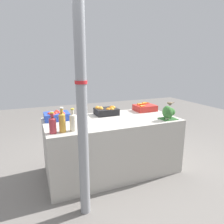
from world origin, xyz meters
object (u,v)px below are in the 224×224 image
Objects in this scene: juice_bottle_ruby at (53,124)px; sparrow_bird at (170,103)px; orange_crate at (107,111)px; apple_crate at (57,116)px; juice_bottle_cloudy at (73,121)px; juice_bottle_amber at (62,122)px; carrot_crate at (145,107)px; support_pole at (81,86)px; broccoli_pile at (168,112)px.

juice_bottle_ruby is 1.53m from sparrow_bird.
sparrow_bird reaches higher than orange_crate.
juice_bottle_ruby is (-0.11, -0.54, 0.04)m from apple_crate.
sparrow_bird is at bearing -1.09° from juice_bottle_cloudy.
orange_crate is 1.36× the size of juice_bottle_ruby.
juice_bottle_cloudy is (-0.61, -0.55, 0.05)m from orange_crate.
juice_bottle_amber reaches higher than juice_bottle_cloudy.
apple_crate is 0.72m from orange_crate.
juice_bottle_ruby is (-1.50, -0.55, 0.05)m from carrot_crate.
broccoli_pile is at bearing 16.27° from support_pole.
juice_bottle_amber is (-1.39, -0.55, 0.07)m from carrot_crate.
orange_crate is at bearing -179.53° from carrot_crate.
juice_bottle_ruby is 1.77× the size of sparrow_bird.
juice_bottle_ruby reaches higher than apple_crate.
support_pole is at bearing -143.36° from carrot_crate.
support_pole is 1.42m from broccoli_pile.
juice_bottle_amber reaches higher than broccoli_pile.
apple_crate is 1.25× the size of juice_bottle_cloudy.
broccoli_pile is 1.30m from juice_bottle_cloudy.
sparrow_bird reaches higher than juice_bottle_ruby.
sparrow_bird is (1.42, -0.02, 0.11)m from juice_bottle_amber.
apple_crate is 1.36× the size of juice_bottle_ruby.
carrot_crate is 1.36× the size of juice_bottle_ruby.
carrot_crate is 2.40× the size of sparrow_bird.
juice_bottle_ruby is at bearing -11.28° from sparrow_bird.
sparrow_bird is (0.00, -0.02, 0.13)m from broccoli_pile.
support_pole reaches higher than juice_bottle_amber.
orange_crate is 1.00m from juice_bottle_ruby.
sparrow_bird is (0.69, -0.57, 0.17)m from orange_crate.
juice_bottle_ruby is at bearing 180.00° from juice_bottle_cloudy.
orange_crate is (0.60, 0.93, -0.49)m from support_pole.
sparrow_bird is at bearing -0.93° from juice_bottle_ruby.
juice_bottle_cloudy reaches higher than apple_crate.
juice_bottle_cloudy reaches higher than broccoli_pile.
broccoli_pile is (0.03, -0.56, 0.04)m from carrot_crate.
juice_bottle_amber is at bearing 179.63° from broccoli_pile.
juice_bottle_amber is at bearing -90.85° from apple_crate.
broccoli_pile is 0.13m from sparrow_bird.
juice_bottle_amber reaches higher than sparrow_bird.
orange_crate reaches higher than apple_crate.
orange_crate is 2.40× the size of sparrow_bird.
juice_bottle_cloudy is (0.12, 0.00, -0.01)m from juice_bottle_amber.
support_pole is 9.35× the size of juice_bottle_amber.
juice_bottle_ruby is (-0.83, -0.55, 0.04)m from orange_crate.
orange_crate is 1.25× the size of juice_bottle_cloudy.
support_pole is 1.64m from carrot_crate.
carrot_crate reaches higher than orange_crate.
carrot_crate reaches higher than apple_crate.
orange_crate is 1.32× the size of broccoli_pile.
sparrow_bird is at bearing 15.60° from support_pole.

